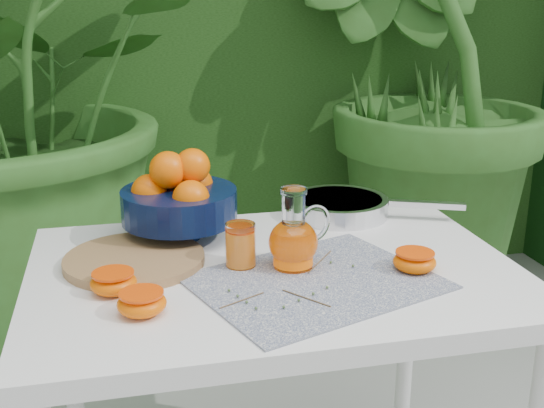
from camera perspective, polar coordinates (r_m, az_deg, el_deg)
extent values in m
imported|color=#336221|center=(2.59, -21.53, 9.82)|extent=(2.49, 2.49, 2.00)
imported|color=#336221|center=(2.82, 11.83, 10.49)|extent=(2.73, 2.73, 1.93)
cube|color=white|center=(1.42, 0.18, -6.00)|extent=(1.00, 0.70, 0.04)
cylinder|color=white|center=(1.84, -16.31, -14.08)|extent=(0.04, 0.04, 0.71)
cylinder|color=white|center=(1.98, 11.16, -11.26)|extent=(0.04, 0.04, 0.71)
cube|color=#0D1A4A|center=(1.34, 3.63, -6.51)|extent=(0.54, 0.48, 0.00)
cylinder|color=olive|center=(1.45, -11.44, -4.60)|extent=(0.37, 0.37, 0.02)
cylinder|color=black|center=(1.58, -7.68, -2.07)|extent=(0.12, 0.12, 0.04)
cylinder|color=black|center=(1.57, -7.77, -0.08)|extent=(0.34, 0.34, 0.07)
sphere|color=orange|center=(1.56, -10.23, 0.98)|extent=(0.10, 0.10, 0.08)
sphere|color=orange|center=(1.61, -6.42, 1.62)|extent=(0.10, 0.10, 0.08)
sphere|color=orange|center=(1.50, -6.80, 0.45)|extent=(0.10, 0.10, 0.08)
sphere|color=orange|center=(1.62, -8.84, 1.62)|extent=(0.10, 0.10, 0.08)
sphere|color=orange|center=(1.54, -8.69, 2.83)|extent=(0.11, 0.11, 0.08)
sphere|color=orange|center=(1.54, -6.67, 3.18)|extent=(0.10, 0.10, 0.08)
cylinder|color=white|center=(1.41, 1.77, -5.11)|extent=(0.10, 0.10, 0.01)
ellipsoid|color=white|center=(1.39, 1.79, -3.23)|extent=(0.13, 0.13, 0.10)
cylinder|color=white|center=(1.36, 1.82, -0.30)|extent=(0.06, 0.06, 0.07)
cylinder|color=white|center=(1.35, 1.83, 1.12)|extent=(0.07, 0.07, 0.01)
torus|color=white|center=(1.41, 3.55, -1.64)|extent=(0.08, 0.04, 0.08)
cylinder|color=#E35805|center=(1.39, 1.78, -3.64)|extent=(0.11, 0.11, 0.07)
cylinder|color=white|center=(1.40, -2.65, -3.42)|extent=(0.08, 0.08, 0.09)
cylinder|color=orange|center=(1.40, -2.64, -3.70)|extent=(0.07, 0.07, 0.07)
cylinder|color=#FD5407|center=(1.39, -2.67, -2.23)|extent=(0.06, 0.06, 0.00)
cylinder|color=silver|center=(1.73, 5.61, -0.21)|extent=(0.32, 0.32, 0.05)
cylinder|color=silver|center=(1.73, 5.63, 0.38)|extent=(0.28, 0.28, 0.01)
cube|color=silver|center=(1.73, 12.83, -0.05)|extent=(0.18, 0.09, 0.01)
ellipsoid|color=orange|center=(1.24, -10.83, -8.18)|extent=(0.11, 0.11, 0.04)
cylinder|color=#FD5407|center=(1.23, -10.89, -7.35)|extent=(0.10, 0.10, 0.00)
ellipsoid|color=orange|center=(1.33, -13.12, -6.45)|extent=(0.11, 0.11, 0.04)
cylinder|color=#FD5407|center=(1.32, -13.18, -5.66)|extent=(0.10, 0.10, 0.00)
ellipsoid|color=orange|center=(1.42, 11.83, -4.76)|extent=(0.11, 0.11, 0.04)
cylinder|color=#FD5407|center=(1.41, 11.88, -4.02)|extent=(0.10, 0.10, 0.00)
cylinder|color=brown|center=(1.27, 2.87, -7.86)|extent=(0.07, 0.09, 0.00)
sphere|color=#486133|center=(1.23, 0.99, -8.61)|extent=(0.01, 0.01, 0.01)
sphere|color=#486133|center=(1.25, 2.26, -8.04)|extent=(0.01, 0.01, 0.01)
sphere|color=#486133|center=(1.28, 3.47, -7.49)|extent=(0.01, 0.01, 0.01)
sphere|color=#486133|center=(1.31, 4.63, -6.96)|extent=(0.01, 0.01, 0.01)
cylinder|color=brown|center=(1.43, 4.03, -4.83)|extent=(0.08, 0.11, 0.00)
sphere|color=#486133|center=(1.45, 1.35, -4.31)|extent=(0.01, 0.01, 0.01)
sphere|color=#486133|center=(1.44, 3.13, -4.59)|extent=(0.01, 0.01, 0.01)
sphere|color=#486133|center=(1.42, 4.94, -4.87)|extent=(0.01, 0.01, 0.01)
sphere|color=#486133|center=(1.41, 6.80, -5.15)|extent=(0.01, 0.01, 0.01)
cylinder|color=brown|center=(1.26, -2.51, -8.04)|extent=(0.09, 0.05, 0.00)
sphere|color=#486133|center=(1.22, -1.34, -8.70)|extent=(0.01, 0.01, 0.01)
sphere|color=#486133|center=(1.25, -2.13, -8.19)|extent=(0.01, 0.01, 0.01)
sphere|color=#486133|center=(1.27, -2.89, -7.69)|extent=(0.01, 0.01, 0.01)
sphere|color=#486133|center=(1.29, -3.62, -7.21)|extent=(0.01, 0.01, 0.01)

